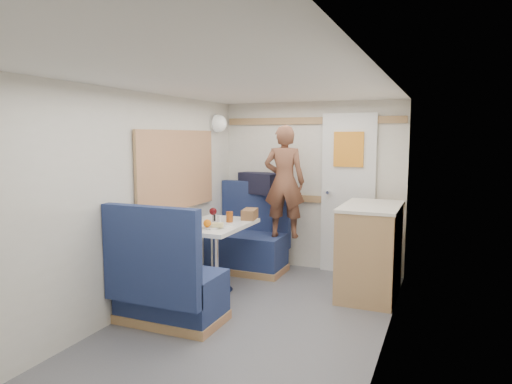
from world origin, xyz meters
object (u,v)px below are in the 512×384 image
at_px(tray, 213,226).
at_px(person, 284,182).
at_px(tumbler_left, 182,221).
at_px(pepper_grinder, 214,218).
at_px(salt_grinder, 219,220).
at_px(bread_loaf, 250,214).
at_px(orange_fruit, 207,223).
at_px(dome_light, 218,123).
at_px(galley_counter, 370,249).
at_px(bench_far, 249,245).
at_px(dinette_table, 215,238).
at_px(duffel_bag, 260,183).
at_px(cheese_block, 218,225).
at_px(wine_glass, 213,212).
at_px(bench_near, 167,290).
at_px(beer_glass, 229,217).

bearing_deg(tray, person, 68.35).
height_order(tumbler_left, pepper_grinder, tumbler_left).
bearing_deg(salt_grinder, bread_loaf, 64.42).
bearing_deg(orange_fruit, dome_light, 112.14).
bearing_deg(galley_counter, orange_fruit, -149.48).
bearing_deg(bench_far, orange_fruit, -86.59).
bearing_deg(dinette_table, person, 61.71).
xyz_separation_m(duffel_bag, salt_grinder, (0.00, -1.11, -0.26)).
bearing_deg(cheese_block, salt_grinder, 114.09).
bearing_deg(tray, salt_grinder, 95.02).
bearing_deg(pepper_grinder, bench_far, 86.51).
relative_size(tray, salt_grinder, 3.62).
bearing_deg(bench_far, bread_loaf, -65.31).
height_order(duffel_bag, wine_glass, duffel_bag).
bearing_deg(duffel_bag, pepper_grinder, -75.19).
relative_size(bench_near, wine_glass, 6.25).
distance_m(bench_near, person, 1.93).
bearing_deg(bench_far, tumbler_left, -101.32).
height_order(orange_fruit, cheese_block, orange_fruit).
height_order(tray, orange_fruit, orange_fruit).
distance_m(tumbler_left, beer_glass, 0.51).
relative_size(dinette_table, galley_counter, 1.00).
bearing_deg(salt_grinder, tray, -84.98).
xyz_separation_m(dome_light, beer_glass, (0.49, -0.72, -0.97)).
bearing_deg(person, galley_counter, 155.06).
relative_size(bench_far, galley_counter, 1.14).
xyz_separation_m(dome_light, orange_fruit, (0.46, -1.13, -0.97)).
bearing_deg(beer_glass, salt_grinder, -114.52).
xyz_separation_m(bench_far, dome_light, (-0.39, -0.01, 1.45)).
height_order(person, beer_glass, person).
distance_m(wine_glass, pepper_grinder, 0.15).
height_order(bench_far, pepper_grinder, bench_far).
height_order(bench_far, cheese_block, bench_far).
height_order(salt_grinder, bread_loaf, bread_loaf).
height_order(dinette_table, tumbler_left, tumbler_left).
relative_size(dome_light, galley_counter, 0.22).
height_order(dome_light, bread_loaf, dome_light).
xyz_separation_m(galley_counter, pepper_grinder, (-1.52, -0.47, 0.30)).
bearing_deg(tumbler_left, salt_grinder, 44.22).
xyz_separation_m(bench_far, orange_fruit, (0.07, -1.14, 0.48)).
distance_m(beer_glass, pepper_grinder, 0.16).
bearing_deg(bench_near, tray, 85.12).
distance_m(dome_light, wine_glass, 1.33).
distance_m(person, beer_glass, 0.85).
distance_m(galley_counter, person, 1.23).
bearing_deg(orange_fruit, duffel_bag, 90.99).
relative_size(person, tumbler_left, 10.94).
bearing_deg(orange_fruit, person, 71.01).
distance_m(orange_fruit, beer_glass, 0.41).
relative_size(tray, tumbler_left, 2.70).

